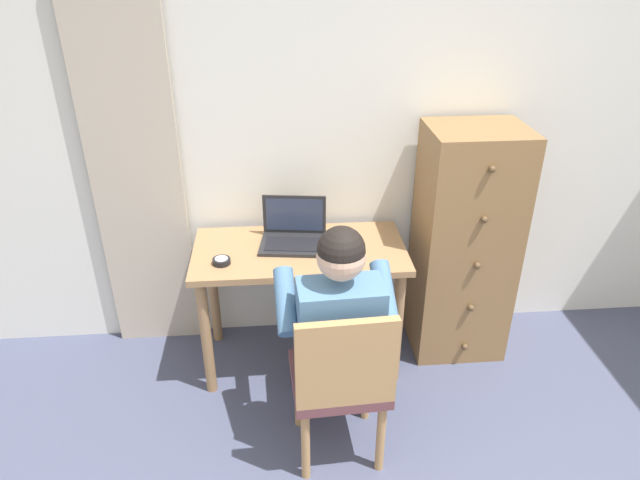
{
  "coord_description": "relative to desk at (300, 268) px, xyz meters",
  "views": [
    {
      "loc": [
        -0.56,
        -0.75,
        2.19
      ],
      "look_at": [
        -0.35,
        1.75,
        0.83
      ],
      "focal_mm": 31.81,
      "sensor_mm": 36.0,
      "label": 1
    }
  ],
  "objects": [
    {
      "name": "wall_back",
      "position": [
        0.45,
        0.35,
        0.64
      ],
      "size": [
        4.8,
        0.05,
        2.5
      ],
      "primitive_type": "cube",
      "color": "silver",
      "rests_on": "ground_plane"
    },
    {
      "name": "curtain_panel",
      "position": [
        -0.85,
        0.28,
        0.48
      ],
      "size": [
        0.48,
        0.03,
        2.17
      ],
      "primitive_type": "cube",
      "color": "#BCAD99",
      "rests_on": "ground_plane"
    },
    {
      "name": "desk",
      "position": [
        0.0,
        0.0,
        0.0
      ],
      "size": [
        1.12,
        0.56,
        0.73
      ],
      "color": "#9E754C",
      "rests_on": "ground_plane"
    },
    {
      "name": "dresser",
      "position": [
        0.92,
        0.08,
        0.06
      ],
      "size": [
        0.51,
        0.46,
        1.34
      ],
      "color": "olive",
      "rests_on": "ground_plane"
    },
    {
      "name": "chair",
      "position": [
        0.14,
        -0.73,
        -0.13
      ],
      "size": [
        0.44,
        0.42,
        0.87
      ],
      "color": "brown",
      "rests_on": "ground_plane"
    },
    {
      "name": "person_seated",
      "position": [
        0.13,
        -0.55,
        0.05
      ],
      "size": [
        0.54,
        0.6,
        1.18
      ],
      "color": "#33384C",
      "rests_on": "ground_plane"
    },
    {
      "name": "laptop",
      "position": [
        -0.03,
        0.07,
        0.17
      ],
      "size": [
        0.37,
        0.29,
        0.24
      ],
      "color": "#232326",
      "rests_on": "desk"
    },
    {
      "name": "computer_mouse",
      "position": [
        0.21,
        0.02,
        0.14
      ],
      "size": [
        0.08,
        0.11,
        0.03
      ],
      "primitive_type": "ellipsoid",
      "rotation": [
        0.0,
        0.0,
        0.17
      ],
      "color": "black",
      "rests_on": "desk"
    },
    {
      "name": "desk_clock",
      "position": [
        -0.4,
        -0.12,
        0.14
      ],
      "size": [
        0.09,
        0.09,
        0.03
      ],
      "color": "black",
      "rests_on": "desk"
    }
  ]
}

